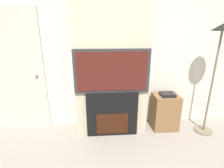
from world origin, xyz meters
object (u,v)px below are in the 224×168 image
at_px(television, 112,71).
at_px(floor_lamp, 218,53).
at_px(fireplace, 112,114).
at_px(media_stand, 165,111).

height_order(television, floor_lamp, floor_lamp).
relative_size(fireplace, floor_lamp, 0.46).
bearing_deg(media_stand, floor_lamp, -14.96).
xyz_separation_m(fireplace, media_stand, (0.92, 0.12, -0.05)).
bearing_deg(fireplace, television, -90.00).
relative_size(fireplace, media_stand, 1.22).
xyz_separation_m(floor_lamp, media_stand, (-0.64, 0.17, -1.02)).
distance_m(fireplace, television, 0.70).
height_order(television, media_stand, television).
relative_size(fireplace, television, 0.71).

